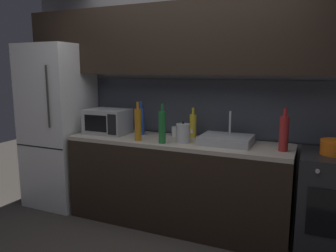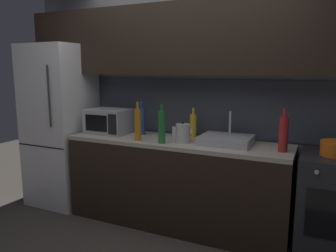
% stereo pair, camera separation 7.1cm
% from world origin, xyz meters
% --- Properties ---
extents(back_wall, '(4.00, 0.44, 2.50)m').
position_xyz_m(back_wall, '(0.00, 1.20, 1.55)').
color(back_wall, slate).
rests_on(back_wall, ground).
extents(counter_run, '(2.26, 0.60, 0.90)m').
position_xyz_m(counter_run, '(0.00, 0.90, 0.45)').
color(counter_run, black).
rests_on(counter_run, ground).
extents(refrigerator, '(0.68, 0.69, 1.88)m').
position_xyz_m(refrigerator, '(-1.51, 0.90, 0.94)').
color(refrigerator, white).
rests_on(refrigerator, ground).
extents(oven_range, '(0.60, 0.62, 0.90)m').
position_xyz_m(oven_range, '(1.47, 0.90, 0.45)').
color(oven_range, '#232326').
rests_on(oven_range, ground).
extents(microwave, '(0.46, 0.35, 0.27)m').
position_xyz_m(microwave, '(-0.83, 0.92, 1.04)').
color(microwave, '#A8AAAF').
rests_on(microwave, counter_run).
extents(sink_basin, '(0.48, 0.38, 0.30)m').
position_xyz_m(sink_basin, '(0.50, 0.93, 0.94)').
color(sink_basin, '#ADAFB5').
rests_on(sink_basin, counter_run).
extents(kettle, '(0.17, 0.14, 0.21)m').
position_xyz_m(kettle, '(0.10, 0.83, 0.99)').
color(kettle, '#B7BABF').
rests_on(kettle, counter_run).
extents(wine_bottle_blue, '(0.07, 0.07, 0.37)m').
position_xyz_m(wine_bottle_blue, '(-0.46, 1.01, 1.05)').
color(wine_bottle_blue, '#234299').
rests_on(wine_bottle_blue, counter_run).
extents(wine_bottle_green, '(0.07, 0.07, 0.38)m').
position_xyz_m(wine_bottle_green, '(-0.07, 0.71, 1.06)').
color(wine_bottle_green, '#1E6B2D').
rests_on(wine_bottle_green, counter_run).
extents(wine_bottle_red, '(0.08, 0.08, 0.38)m').
position_xyz_m(wine_bottle_red, '(1.03, 0.85, 1.06)').
color(wine_bottle_red, '#A82323').
rests_on(wine_bottle_red, counter_run).
extents(wine_bottle_amber, '(0.07, 0.07, 0.39)m').
position_xyz_m(wine_bottle_amber, '(-0.34, 0.72, 1.07)').
color(wine_bottle_amber, '#B27019').
rests_on(wine_bottle_amber, counter_run).
extents(wine_bottle_yellow, '(0.07, 0.07, 0.31)m').
position_xyz_m(wine_bottle_yellow, '(0.11, 1.09, 1.03)').
color(wine_bottle_yellow, gold).
rests_on(wine_bottle_yellow, counter_run).
extents(mug_clear, '(0.08, 0.08, 0.10)m').
position_xyz_m(mug_clear, '(-0.09, 1.09, 0.95)').
color(mug_clear, silver).
rests_on(mug_clear, counter_run).
extents(cooking_pot, '(0.24, 0.24, 0.12)m').
position_xyz_m(cooking_pot, '(1.44, 0.90, 0.96)').
color(cooking_pot, orange).
rests_on(cooking_pot, oven_range).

